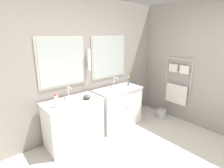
{
  "coord_description": "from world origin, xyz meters",
  "views": [
    {
      "loc": [
        -1.67,
        -0.82,
        1.94
      ],
      "look_at": [
        0.24,
        1.45,
        1.08
      ],
      "focal_mm": 28.0,
      "sensor_mm": 36.0,
      "label": 1
    }
  ],
  "objects_px": {
    "vanity_right": "(119,107)",
    "waste_bin": "(161,113)",
    "amenity_bowl": "(87,97)",
    "vanity_left": "(75,123)",
    "toiletry_bottle": "(56,101)",
    "flower_vase": "(128,82)"
  },
  "relations": [
    {
      "from": "vanity_right",
      "to": "waste_bin",
      "type": "distance_m",
      "value": 1.13
    },
    {
      "from": "amenity_bowl",
      "to": "vanity_left",
      "type": "bearing_deg",
      "value": 165.82
    },
    {
      "from": "vanity_right",
      "to": "waste_bin",
      "type": "bearing_deg",
      "value": -21.56
    },
    {
      "from": "vanity_left",
      "to": "vanity_right",
      "type": "relative_size",
      "value": 1.0
    },
    {
      "from": "toiletry_bottle",
      "to": "flower_vase",
      "type": "relative_size",
      "value": 1.02
    },
    {
      "from": "vanity_right",
      "to": "flower_vase",
      "type": "xyz_separation_m",
      "value": [
        0.32,
        0.05,
        0.5
      ]
    },
    {
      "from": "amenity_bowl",
      "to": "waste_bin",
      "type": "height_order",
      "value": "amenity_bowl"
    },
    {
      "from": "toiletry_bottle",
      "to": "amenity_bowl",
      "type": "height_order",
      "value": "toiletry_bottle"
    },
    {
      "from": "flower_vase",
      "to": "waste_bin",
      "type": "distance_m",
      "value": 1.16
    },
    {
      "from": "vanity_left",
      "to": "flower_vase",
      "type": "xyz_separation_m",
      "value": [
        1.38,
        0.05,
        0.5
      ]
    },
    {
      "from": "flower_vase",
      "to": "vanity_left",
      "type": "bearing_deg",
      "value": -177.92
    },
    {
      "from": "vanity_left",
      "to": "toiletry_bottle",
      "type": "distance_m",
      "value": 0.61
    },
    {
      "from": "flower_vase",
      "to": "waste_bin",
      "type": "relative_size",
      "value": 1.01
    },
    {
      "from": "amenity_bowl",
      "to": "flower_vase",
      "type": "distance_m",
      "value": 1.15
    },
    {
      "from": "vanity_left",
      "to": "toiletry_bottle",
      "type": "relative_size",
      "value": 4.72
    },
    {
      "from": "toiletry_bottle",
      "to": "amenity_bowl",
      "type": "xyz_separation_m",
      "value": [
        0.56,
        -0.01,
        -0.06
      ]
    },
    {
      "from": "vanity_left",
      "to": "toiletry_bottle",
      "type": "height_order",
      "value": "toiletry_bottle"
    },
    {
      "from": "vanity_right",
      "to": "amenity_bowl",
      "type": "distance_m",
      "value": 0.94
    },
    {
      "from": "toiletry_bottle",
      "to": "flower_vase",
      "type": "height_order",
      "value": "toiletry_bottle"
    },
    {
      "from": "vanity_right",
      "to": "waste_bin",
      "type": "xyz_separation_m",
      "value": [
        1.01,
        -0.4,
        -0.32
      ]
    },
    {
      "from": "vanity_left",
      "to": "amenity_bowl",
      "type": "bearing_deg",
      "value": -14.18
    },
    {
      "from": "vanity_right",
      "to": "flower_vase",
      "type": "relative_size",
      "value": 4.81
    }
  ]
}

